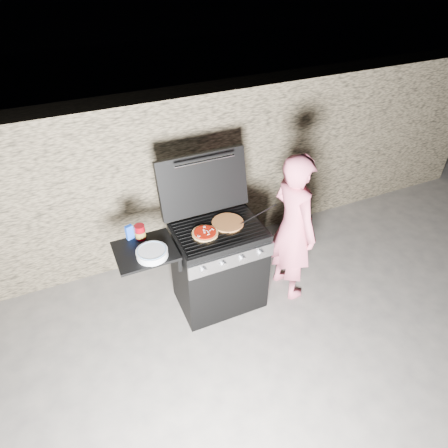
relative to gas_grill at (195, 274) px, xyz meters
name	(u,v)px	position (x,y,z in m)	size (l,w,h in m)	color
ground	(220,299)	(0.25, 0.00, -0.46)	(50.00, 50.00, 0.00)	#514D4B
stone_wall	(180,175)	(0.25, 1.05, 0.44)	(8.00, 0.35, 1.80)	#887658
gas_grill	(195,274)	(0.00, 0.00, 0.00)	(1.34, 0.79, 0.91)	black
pizza_topped	(205,233)	(0.11, -0.02, 0.47)	(0.23, 0.23, 0.03)	tan
pizza_plain	(228,223)	(0.36, 0.04, 0.46)	(0.29, 0.29, 0.02)	#BD7A40
sauce_jar	(140,232)	(-0.41, 0.16, 0.52)	(0.09, 0.09, 0.14)	#70030B
blue_carton	(129,232)	(-0.50, 0.20, 0.51)	(0.06, 0.04, 0.13)	#133FBB
plate_stack	(152,253)	(-0.38, -0.10, 0.48)	(0.26, 0.26, 0.06)	silver
person	(293,228)	(0.96, -0.11, 0.32)	(0.57, 0.37, 1.55)	#E86883
tongs	(258,215)	(0.64, 0.00, 0.50)	(0.01, 0.01, 0.42)	black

